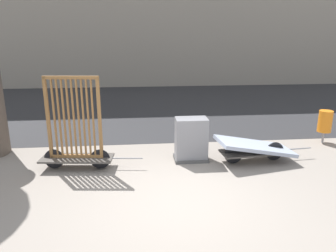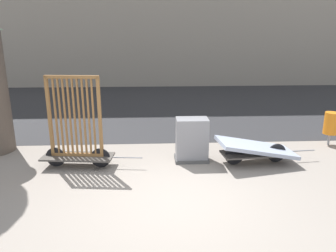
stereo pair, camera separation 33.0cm
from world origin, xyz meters
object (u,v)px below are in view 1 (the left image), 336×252
object	(u,v)px
bike_cart_with_bedframe	(76,138)
utility_cabinet	(191,141)
trash_bin	(325,121)
bike_cart_with_mattress	(255,148)

from	to	relation	value
bike_cart_with_bedframe	utility_cabinet	size ratio (longest dim) A/B	2.22
bike_cart_with_bedframe	utility_cabinet	distance (m)	2.72
bike_cart_with_bedframe	trash_bin	size ratio (longest dim) A/B	2.52
bike_cart_with_bedframe	bike_cart_with_mattress	bearing A→B (deg)	5.87
bike_cart_with_bedframe	bike_cart_with_mattress	xyz separation A→B (m)	(4.21, 0.00, -0.39)
utility_cabinet	bike_cart_with_bedframe	bearing A→B (deg)	-174.32
utility_cabinet	trash_bin	bearing A→B (deg)	13.19
bike_cart_with_bedframe	utility_cabinet	world-z (taller)	bike_cart_with_bedframe
bike_cart_with_bedframe	utility_cabinet	xyz separation A→B (m)	(2.70, 0.27, -0.26)
utility_cabinet	trash_bin	xyz separation A→B (m)	(3.97, 0.93, 0.13)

